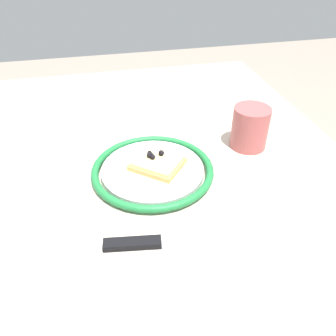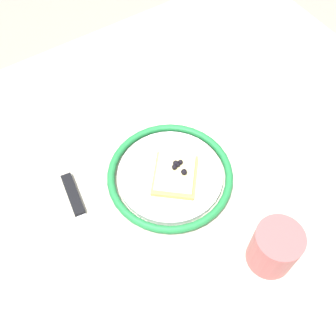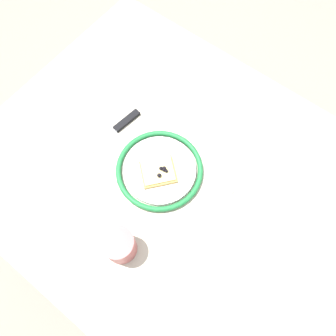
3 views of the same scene
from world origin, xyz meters
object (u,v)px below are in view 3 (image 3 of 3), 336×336
at_px(plate, 159,170).
at_px(cup, 119,245).
at_px(dining_table, 171,184).
at_px(knife, 118,128).
at_px(pizza_slice_near, 158,172).
at_px(fork, 218,203).

xyz_separation_m(plate, cup, (-0.06, 0.22, 0.04)).
distance_m(dining_table, knife, 0.23).
bearing_deg(pizza_slice_near, knife, -13.25).
xyz_separation_m(knife, cup, (-0.23, 0.26, 0.04)).
relative_size(pizza_slice_near, cup, 1.33).
bearing_deg(fork, plate, 6.56).
bearing_deg(knife, fork, 178.12).
bearing_deg(dining_table, knife, -4.52).
bearing_deg(pizza_slice_near, cup, 103.38).
xyz_separation_m(plate, pizza_slice_near, (-0.00, 0.01, 0.01)).
bearing_deg(pizza_slice_near, plate, -67.17).
relative_size(plate, cup, 2.62).
bearing_deg(knife, dining_table, 175.48).
distance_m(dining_table, cup, 0.28).
height_order(pizza_slice_near, fork, pizza_slice_near).
relative_size(pizza_slice_near, knife, 0.51).
bearing_deg(fork, knife, -1.88).
xyz_separation_m(pizza_slice_near, knife, (0.18, -0.04, -0.02)).
distance_m(plate, fork, 0.18).
bearing_deg(fork, dining_table, 1.79).
bearing_deg(plate, knife, -10.37).
height_order(plate, cup, cup).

